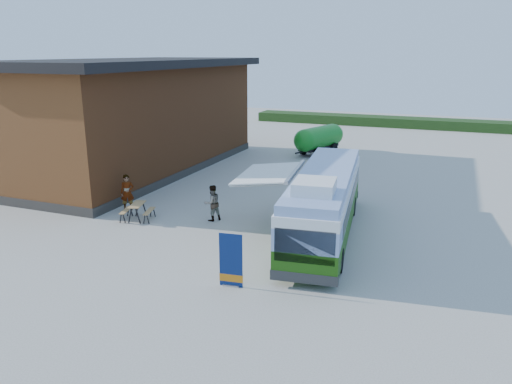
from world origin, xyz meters
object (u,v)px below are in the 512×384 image
at_px(banner, 231,265).
at_px(slurry_tanker, 319,138).
at_px(bus, 325,201).
at_px(picnic_table, 137,208).
at_px(person_a, 127,192).
at_px(person_b, 212,203).

xyz_separation_m(banner, slurry_tanker, (-3.24, 24.26, 0.46)).
distance_m(bus, picnic_table, 9.17).
relative_size(bus, person_a, 6.05).
distance_m(bus, person_b, 5.64).
distance_m(banner, picnic_table, 8.73).
bearing_deg(person_a, banner, -67.71).
distance_m(bus, person_a, 10.46).
distance_m(person_a, person_b, 4.85).
distance_m(bus, slurry_tanker, 18.87).
bearing_deg(slurry_tanker, banner, -63.19).
bearing_deg(picnic_table, slurry_tanker, 61.96).
relative_size(person_a, person_b, 1.06).
bearing_deg(person_a, picnic_table, -72.87).
bearing_deg(picnic_table, bus, -8.72).
bearing_deg(bus, slurry_tanker, 98.31).
height_order(picnic_table, slurry_tanker, slurry_tanker).
bearing_deg(picnic_table, banner, -50.22).
relative_size(picnic_table, slurry_tanker, 0.30).
relative_size(banner, person_a, 1.05).
xyz_separation_m(bus, picnic_table, (-9.03, -1.21, -1.03)).
xyz_separation_m(banner, person_a, (-8.66, 6.05, 0.14)).
xyz_separation_m(bus, slurry_tanker, (-5.02, 18.19, -0.37)).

